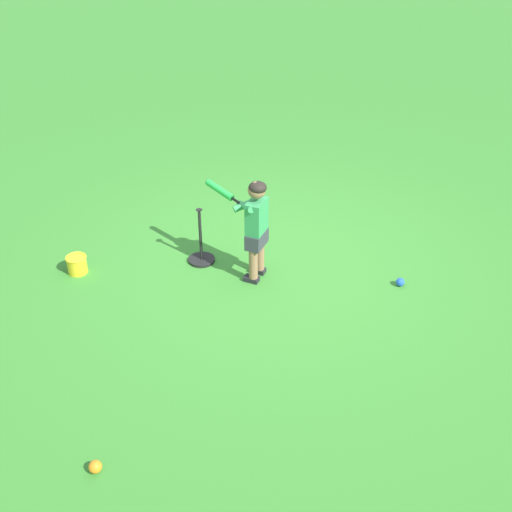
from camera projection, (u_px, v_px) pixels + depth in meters
ground_plane at (278, 264)px, 7.04m from camera, size 40.00×40.00×0.00m
child_batter at (254, 221)px, 6.50m from camera, size 0.65×0.58×1.08m
play_ball_behind_batter at (95, 467)px, 4.76m from camera, size 0.10×0.10×0.10m
play_ball_by_bucket at (400, 282)px, 6.69m from camera, size 0.09×0.09×0.09m
batting_tee at (201, 253)px, 7.03m from camera, size 0.28×0.28×0.62m
toy_bucket at (77, 264)px, 6.86m from camera, size 0.22×0.22×0.19m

